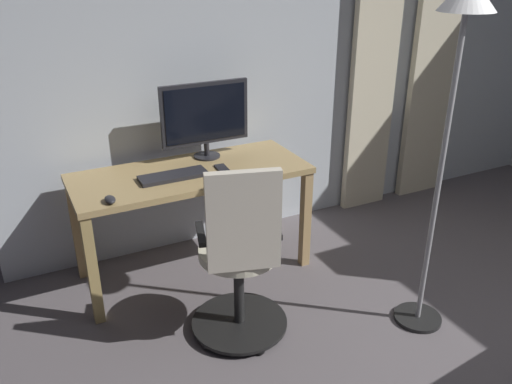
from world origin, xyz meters
TOP-DOWN VIEW (x-y plane):
  - back_room_partition at (0.00, -2.71)m, footprint 4.87×0.10m
  - curtain_left_panel at (-1.08, -2.60)m, footprint 0.45×0.06m
  - curtain_right_panel at (-0.46, -2.60)m, footprint 0.41×0.06m
  - desk at (1.23, -2.25)m, footprint 1.50×0.62m
  - office_chair at (1.23, -1.48)m, footprint 0.56×0.56m
  - computer_monitor at (1.04, -2.44)m, footprint 0.61×0.18m
  - computer_keyboard at (1.36, -2.19)m, footprint 0.42×0.15m
  - computer_mouse at (1.79, -2.01)m, footprint 0.06×0.10m
  - cell_phone_by_monitor at (1.03, -2.18)m, footprint 0.08×0.15m
  - floor_lamp at (0.22, -1.14)m, footprint 0.28×0.28m

SIDE VIEW (x-z plane):
  - office_chair at x=1.23m, z-range -0.05..1.03m
  - desk at x=1.23m, z-range 0.27..1.01m
  - cell_phone_by_monitor at x=1.03m, z-range 0.74..0.75m
  - computer_keyboard at x=1.36m, z-range 0.74..0.77m
  - computer_mouse at x=1.79m, z-range 0.74..0.78m
  - computer_monitor at x=1.04m, z-range 0.78..1.29m
  - curtain_left_panel at x=-1.08m, z-range 0.00..2.26m
  - curtain_right_panel at x=-0.46m, z-range 0.00..2.26m
  - back_room_partition at x=0.00m, z-range 0.00..2.74m
  - floor_lamp at x=0.22m, z-range 0.56..2.49m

